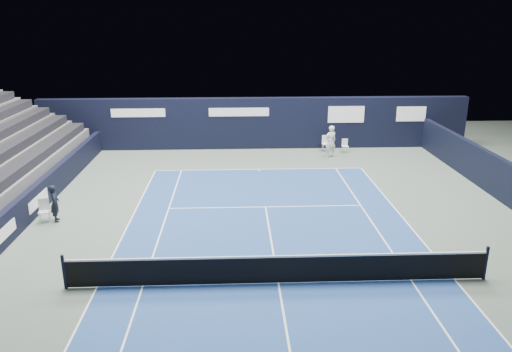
{
  "coord_description": "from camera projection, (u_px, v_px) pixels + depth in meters",
  "views": [
    {
      "loc": [
        -1.28,
        -13.46,
        7.8
      ],
      "look_at": [
        -0.39,
        6.72,
        1.3
      ],
      "focal_mm": 35.0,
      "sensor_mm": 36.0,
      "label": 1
    }
  ],
  "objects": [
    {
      "name": "court_surface",
      "position": [
        278.0,
        283.0,
        15.24
      ],
      "size": [
        10.97,
        23.77,
        0.01
      ],
      "primitive_type": "cube",
      "color": "navy",
      "rests_on": "ground"
    },
    {
      "name": "line_judge_chair",
      "position": [
        44.0,
        209.0,
        19.71
      ],
      "size": [
        0.49,
        0.47,
        0.93
      ],
      "rotation": [
        0.0,
        0.0,
        0.21
      ],
      "color": "silver",
      "rests_on": "ground"
    },
    {
      "name": "tennis_player",
      "position": [
        331.0,
        141.0,
        28.7
      ],
      "size": [
        0.77,
        0.93,
        1.83
      ],
      "color": "silver",
      "rests_on": "ground"
    },
    {
      "name": "ground",
      "position": [
        273.0,
        254.0,
        17.14
      ],
      "size": [
        48.0,
        48.0,
        0.0
      ],
      "primitive_type": "plane",
      "color": "#4C5B50",
      "rests_on": "ground"
    },
    {
      "name": "line_judge",
      "position": [
        55.0,
        203.0,
        19.66
      ],
      "size": [
        0.51,
        0.63,
        1.5
      ],
      "primitive_type": "imported",
      "rotation": [
        0.0,
        0.0,
        1.89
      ],
      "color": "black",
      "rests_on": "ground"
    },
    {
      "name": "folding_chair_back_a",
      "position": [
        326.0,
        142.0,
        30.08
      ],
      "size": [
        0.42,
        0.41,
        0.94
      ],
      "rotation": [
        0.0,
        0.0,
        0.01
      ],
      "color": "silver",
      "rests_on": "ground"
    },
    {
      "name": "side_barrier_left",
      "position": [
        34.0,
        201.0,
        20.34
      ],
      "size": [
        0.33,
        22.0,
        1.2
      ],
      "color": "black",
      "rests_on": "ground"
    },
    {
      "name": "tennis_net",
      "position": [
        279.0,
        269.0,
        15.08
      ],
      "size": [
        12.9,
        0.1,
        1.1
      ],
      "color": "black",
      "rests_on": "ground"
    },
    {
      "name": "back_sponsor_wall",
      "position": [
        255.0,
        123.0,
        30.45
      ],
      "size": [
        26.0,
        0.63,
        3.1
      ],
      "color": "black",
      "rests_on": "ground"
    },
    {
      "name": "court_markings",
      "position": [
        278.0,
        283.0,
        15.23
      ],
      "size": [
        11.03,
        23.83,
        0.0
      ],
      "color": "white",
      "rests_on": "court_surface"
    },
    {
      "name": "folding_chair_back_b",
      "position": [
        345.0,
        145.0,
        29.76
      ],
      "size": [
        0.37,
        0.36,
        0.81
      ],
      "rotation": [
        0.0,
        0.0,
        0.04
      ],
      "color": "silver",
      "rests_on": "ground"
    }
  ]
}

